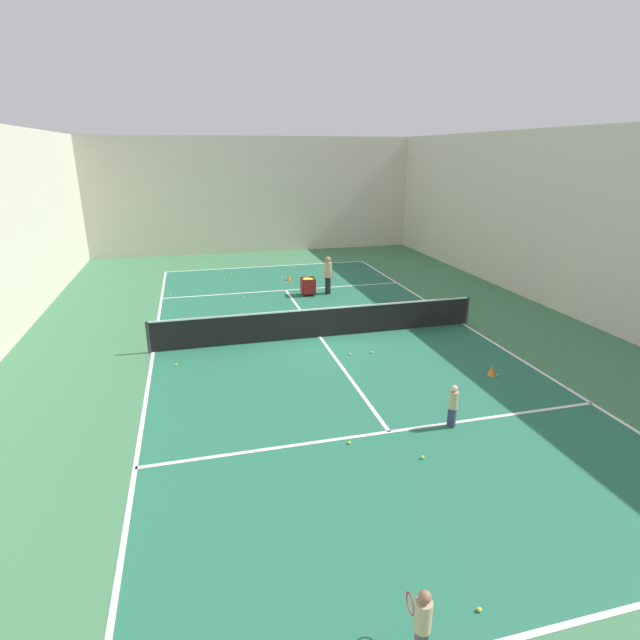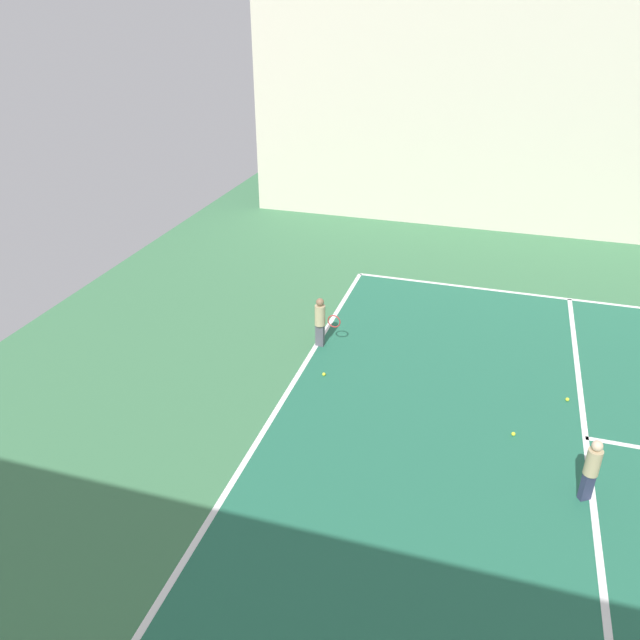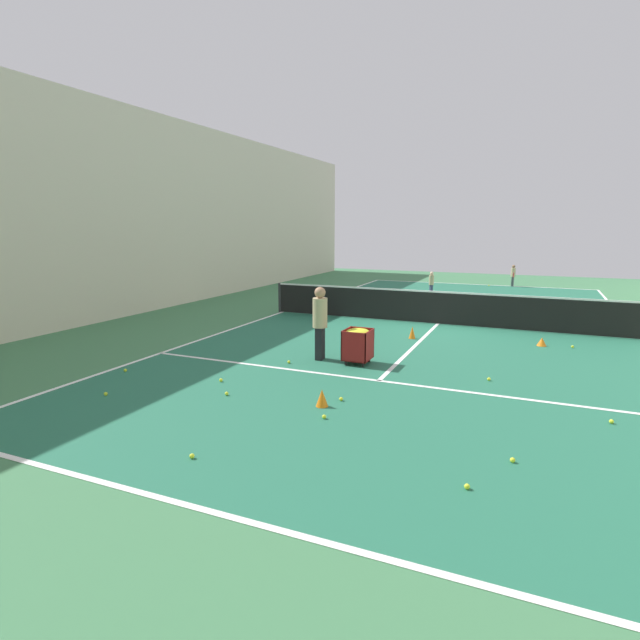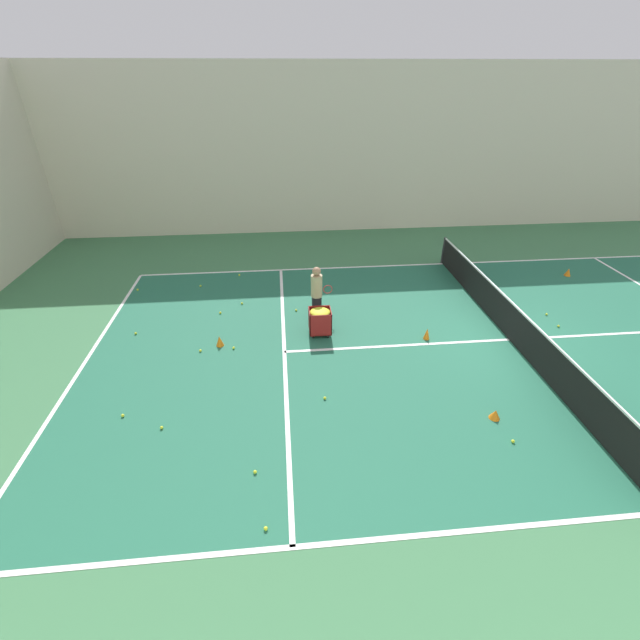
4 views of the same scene
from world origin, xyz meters
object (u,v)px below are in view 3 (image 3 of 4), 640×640
at_px(child_midcourt, 431,282).
at_px(training_cone_1, 542,342).
at_px(tennis_net, 438,307).
at_px(training_cone_0, 412,332).
at_px(player_near_baseline, 513,274).
at_px(coach_at_net, 320,318).
at_px(ball_cart, 358,339).

distance_m(child_midcourt, training_cone_1, 9.49).
distance_m(tennis_net, training_cone_0, 2.38).
distance_m(player_near_baseline, training_cone_0, 13.97).
bearing_deg(coach_at_net, tennis_net, -23.57).
bearing_deg(player_near_baseline, training_cone_0, -4.11).
relative_size(child_midcourt, ball_cart, 1.32).
bearing_deg(tennis_net, training_cone_0, 83.37).
distance_m(player_near_baseline, coach_at_net, 17.17).
bearing_deg(coach_at_net, player_near_baseline, -16.91).
height_order(tennis_net, ball_cart, tennis_net).
relative_size(tennis_net, child_midcourt, 10.73).
distance_m(tennis_net, child_midcourt, 6.67).
height_order(player_near_baseline, ball_cart, player_near_baseline).
relative_size(coach_at_net, ball_cart, 2.12).
relative_size(tennis_net, training_cone_0, 33.85).
bearing_deg(player_near_baseline, tennis_net, -4.38).
distance_m(training_cone_0, training_cone_1, 3.31).
bearing_deg(child_midcourt, training_cone_0, -24.37).
bearing_deg(training_cone_1, ball_cart, 42.30).
bearing_deg(ball_cart, training_cone_0, -100.42).
xyz_separation_m(ball_cart, training_cone_0, (-0.55, -2.99, -0.40)).
distance_m(coach_at_net, ball_cart, 1.01).
bearing_deg(tennis_net, child_midcourt, -77.04).
xyz_separation_m(coach_at_net, ball_cart, (-0.92, -0.01, -0.40)).
bearing_deg(training_cone_1, tennis_net, -31.45).
xyz_separation_m(tennis_net, ball_cart, (0.82, 5.32, 0.03)).
height_order(player_near_baseline, training_cone_0, player_near_baseline).
bearing_deg(child_midcourt, coach_at_net, -33.45).
height_order(tennis_net, training_cone_0, tennis_net).
bearing_deg(child_midcourt, tennis_net, -19.30).
height_order(player_near_baseline, coach_at_net, coach_at_net).
bearing_deg(tennis_net, ball_cart, 81.23).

